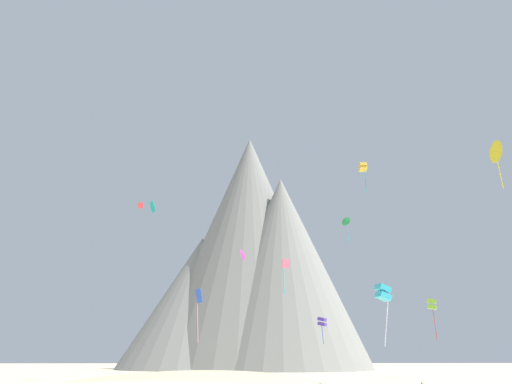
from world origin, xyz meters
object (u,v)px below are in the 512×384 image
Objects in this scene: kite_blue_low at (199,305)px; kite_magenta_mid at (244,255)px; kite_cyan_low at (383,293)px; kite_gold_high at (363,167)px; rock_massif at (250,263)px; kite_lime_low at (432,304)px; kite_indigo_low at (322,322)px; kite_teal_mid at (153,207)px; kite_rainbow_low at (285,268)px; kite_yellow_mid at (497,152)px; kite_red_mid at (141,205)px; kite_green_mid at (346,222)px.

kite_blue_low is 38.26m from kite_magenta_mid.
kite_magenta_mid is (-11.55, 35.39, 9.56)m from kite_cyan_low.
kite_magenta_mid is 0.47× the size of kite_gold_high.
rock_massif reaches higher than kite_lime_low.
kite_blue_low is at bearing -0.14° from kite_indigo_low.
rock_massif is 45.71× the size of kite_teal_mid.
kite_rainbow_low is (0.84, -82.39, -13.75)m from rock_massif.
kite_teal_mid is 0.52× the size of kite_rainbow_low.
kite_teal_mid is at bearing 55.64° from kite_yellow_mid.
rock_massif reaches higher than kite_red_mid.
kite_green_mid is 1.20× the size of kite_indigo_low.
kite_red_mid reaches higher than kite_rainbow_low.
kite_rainbow_low is (7.40, 1.46, 3.36)m from kite_blue_low.
kite_lime_low reaches higher than kite_indigo_low.
kite_teal_mid is at bearing 149.96° from kite_magenta_mid.
kite_gold_high reaches higher than kite_cyan_low.
kite_gold_high is at bearing 16.65° from kite_yellow_mid.
kite_teal_mid is 0.37× the size of kite_blue_low.
rock_massif reaches higher than kite_gold_high.
kite_green_mid is at bearing -71.55° from kite_magenta_mid.
kite_green_mid is 39.12m from kite_rainbow_low.
rock_massif is 61.92m from kite_indigo_low.
kite_gold_high is 0.83× the size of kite_yellow_mid.
kite_red_mid reaches higher than kite_blue_low.
kite_indigo_low is 0.66× the size of kite_yellow_mid.
kite_indigo_low is 27.10m from kite_teal_mid.
kite_cyan_low is 37.25m from kite_teal_mid.
rock_massif is at bearing 102.50° from kite_gold_high.
kite_red_mid reaches higher than kite_lime_low.
kite_red_mid is at bearing 105.85° from kite_magenta_mid.
kite_indigo_low is 0.76× the size of kite_blue_low.
kite_gold_high reaches higher than kite_blue_low.
kite_cyan_low is at bearing -142.50° from kite_magenta_mid.
kite_blue_low is (-14.19, -24.81, -0.10)m from kite_indigo_low.
kite_green_mid is 11.33m from kite_gold_high.
kite_indigo_low is 24.53m from kite_rainbow_low.
kite_cyan_low is at bearing 137.58° from kite_red_mid.
rock_massif is at bearing 48.20° from kite_lime_low.
kite_indigo_low is 1.08× the size of kite_rainbow_low.
kite_red_mid reaches higher than kite_teal_mid.
kite_cyan_low is 1.25× the size of kite_gold_high.
kite_magenta_mid is 35.91m from kite_rainbow_low.
rock_massif is at bearing 16.68° from kite_magenta_mid.
kite_yellow_mid reaches higher than kite_cyan_low.
kite_yellow_mid is (-1.95, -28.30, 12.93)m from kite_lime_low.
kite_indigo_low is (-6.04, -11.39, -15.90)m from kite_green_mid.
kite_blue_low is 2.20× the size of kite_magenta_mid.
kite_indigo_low is at bearing -82.65° from rock_massif.
kite_yellow_mid is at bearing -73.55° from rock_massif.
kite_magenta_mid is at bearing -138.16° from kite_green_mid.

